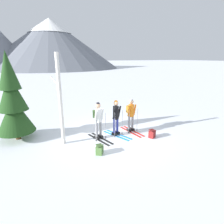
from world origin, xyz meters
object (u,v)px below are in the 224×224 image
birch_tree_tall (60,100)px  skier_in_white (98,118)px  pine_tree_near (13,101)px  backpack_on_snow_beside (100,149)px  skier_in_black (116,116)px  skier_in_orange (131,113)px  backpack_on_snow_front (152,134)px

birch_tree_tall → skier_in_white: bearing=-7.2°
pine_tree_near → birch_tree_tall: size_ratio=1.02×
birch_tree_tall → backpack_on_snow_beside: (1.09, -1.53, -1.75)m
skier_in_white → skier_in_black: 0.92m
skier_in_orange → pine_tree_near: (-5.17, 1.44, 0.84)m
backpack_on_snow_front → skier_in_black: bearing=144.6°
backpack_on_snow_front → backpack_on_snow_beside: (-2.80, -0.35, 0.00)m
skier_in_orange → birch_tree_tall: birch_tree_tall is taller
skier_in_white → birch_tree_tall: (-1.57, 0.20, 0.95)m
pine_tree_near → backpack_on_snow_front: (5.68, -2.56, -1.61)m
backpack_on_snow_front → pine_tree_near: bearing=155.8°
skier_in_orange → backpack_on_snow_front: (0.51, -1.12, -0.76)m
skier_in_black → backpack_on_snow_front: size_ratio=4.38×
skier_in_white → backpack_on_snow_beside: size_ratio=4.36×
skier_in_white → backpack_on_snow_front: bearing=-22.9°
skier_in_white → skier_in_orange: bearing=4.3°
skier_in_orange → backpack_on_snow_beside: size_ratio=4.23×
backpack_on_snow_front → birch_tree_tall: bearing=163.1°
skier_in_orange → birch_tree_tall: bearing=178.9°
skier_in_orange → pine_tree_near: 5.44m
skier_in_black → backpack_on_snow_front: skier_in_black is taller
pine_tree_near → birch_tree_tall: (1.80, -1.38, 0.14)m
skier_in_white → backpack_on_snow_beside: (-0.48, -1.33, -0.80)m
skier_in_white → skier_in_black: (0.91, 0.02, -0.03)m
skier_in_orange → backpack_on_snow_front: bearing=-65.4°
backpack_on_snow_front → backpack_on_snow_beside: same height
skier_in_orange → skier_in_white: bearing=-175.7°
skier_in_black → backpack_on_snow_front: bearing=-35.4°
backpack_on_snow_front → backpack_on_snow_beside: 2.82m
skier_in_black → skier_in_orange: bearing=7.6°
birch_tree_tall → backpack_on_snow_beside: birch_tree_tall is taller
skier_in_orange → pine_tree_near: pine_tree_near is taller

